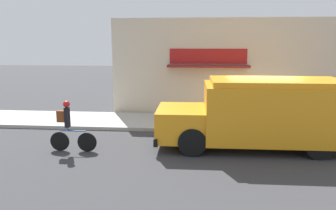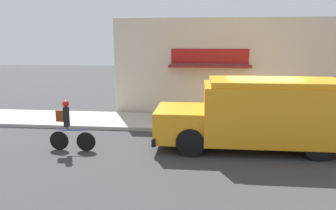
% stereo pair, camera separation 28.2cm
% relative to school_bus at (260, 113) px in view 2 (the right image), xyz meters
% --- Properties ---
extents(ground_plane, '(70.00, 70.00, 0.00)m').
position_rel_school_bus_xyz_m(ground_plane, '(0.29, 1.59, -1.17)').
color(ground_plane, '#38383A').
extents(sidewalk, '(28.00, 2.76, 0.14)m').
position_rel_school_bus_xyz_m(sidewalk, '(0.29, 2.96, -1.11)').
color(sidewalk, '#ADAAA3').
rests_on(sidewalk, ground_plane).
extents(storefront, '(12.64, 0.78, 4.48)m').
position_rel_school_bus_xyz_m(storefront, '(0.23, 4.59, 1.08)').
color(storefront, beige).
rests_on(storefront, ground_plane).
extents(school_bus, '(6.08, 2.77, 2.26)m').
position_rel_school_bus_xyz_m(school_bus, '(0.00, 0.00, 0.00)').
color(school_bus, orange).
rests_on(school_bus, ground_plane).
extents(cyclist, '(1.51, 0.21, 1.62)m').
position_rel_school_bus_xyz_m(cyclist, '(-6.06, -0.92, -0.37)').
color(cyclist, black).
rests_on(cyclist, ground_plane).
extents(trash_bin, '(0.49, 0.49, 0.87)m').
position_rel_school_bus_xyz_m(trash_bin, '(3.38, 3.34, -0.60)').
color(trash_bin, '#38383D').
rests_on(trash_bin, sidewalk).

